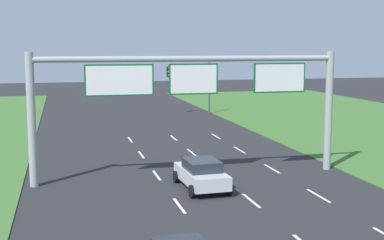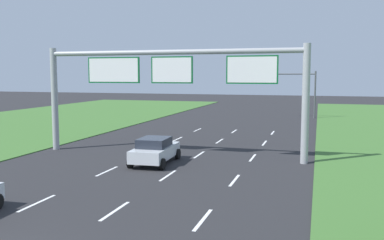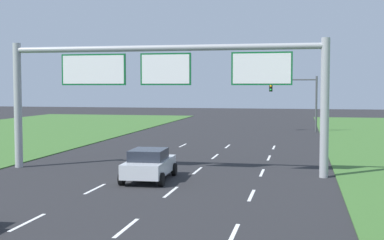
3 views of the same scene
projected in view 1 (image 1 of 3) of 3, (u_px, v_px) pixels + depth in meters
car_lead_silver at (201, 174)px, 27.42m from camera, size 2.27×4.26×1.53m
sign_gantry at (192, 89)px, 29.29m from camera, size 17.24×0.44×7.00m
traffic_light_mast at (192, 78)px, 57.09m from camera, size 4.76×0.49×5.60m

